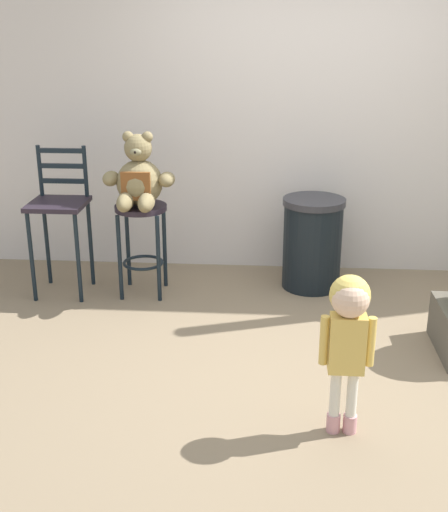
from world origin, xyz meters
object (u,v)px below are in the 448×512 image
object	(u,v)px
child_walking	(349,322)
teddy_bear	(139,180)
bar_stool_with_teddy	(142,230)
bar_chair_empty	(60,211)
trash_bin	(312,243)

from	to	relation	value
child_walking	teddy_bear	bearing A→B (deg)	165.67
bar_stool_with_teddy	bar_chair_empty	bearing A→B (deg)	-179.03
teddy_bear	child_walking	distance (m)	2.24
teddy_bear	bar_chair_empty	distance (m)	0.68
bar_stool_with_teddy	child_walking	xyz separation A→B (m)	(1.38, -1.76, 0.12)
teddy_bear	trash_bin	size ratio (longest dim) A/B	0.76
bar_stool_with_teddy	bar_chair_empty	size ratio (longest dim) A/B	0.63
bar_stool_with_teddy	child_walking	bearing A→B (deg)	-51.97
child_walking	bar_chair_empty	distance (m)	2.66
trash_bin	bar_chair_empty	world-z (taller)	bar_chair_empty
trash_bin	bar_chair_empty	distance (m)	1.98
bar_stool_with_teddy	child_walking	world-z (taller)	child_walking
bar_chair_empty	child_walking	bearing A→B (deg)	-41.15
teddy_bear	trash_bin	world-z (taller)	teddy_bear
bar_stool_with_teddy	bar_chair_empty	world-z (taller)	bar_chair_empty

